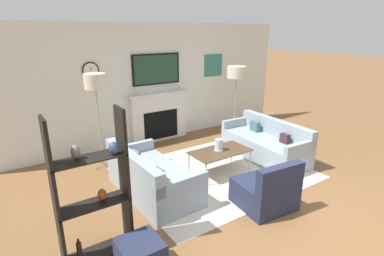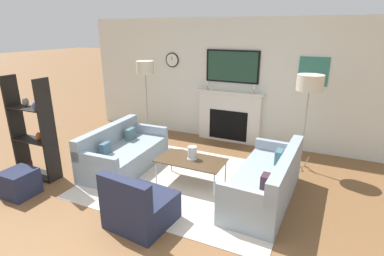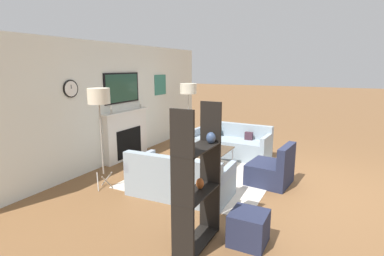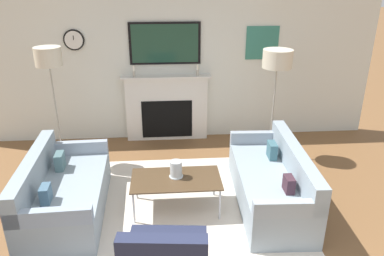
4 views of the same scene
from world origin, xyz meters
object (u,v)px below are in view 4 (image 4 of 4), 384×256
floor_lamp_right (277,60)px  hurricane_candle (176,170)px  couch_left (63,193)px  floor_lamp_left (48,59)px  couch_right (272,184)px  coffee_table (176,181)px

floor_lamp_right → hurricane_candle: bearing=-139.4°
couch_left → floor_lamp_left: (-0.35, 1.37, 1.38)m
couch_left → hurricane_candle: (1.39, 0.02, 0.26)m
couch_right → floor_lamp_right: size_ratio=1.11×
couch_left → floor_lamp_left: 1.98m
couch_left → hurricane_candle: 1.42m
couch_left → couch_right: couch_right is taller
couch_left → floor_lamp_left: floor_lamp_left is taller
couch_left → floor_lamp_left: size_ratio=0.96×
coffee_table → hurricane_candle: size_ratio=5.18×
couch_right → hurricane_candle: size_ratio=9.01×
floor_lamp_right → floor_lamp_left: bearing=-180.0°
couch_left → couch_right: (2.62, 0.00, 0.01)m
couch_left → floor_lamp_right: floor_lamp_right is taller
couch_left → floor_lamp_right: (2.97, 1.37, 1.30)m
hurricane_candle → floor_lamp_left: size_ratio=0.12×
coffee_table → floor_lamp_left: floor_lamp_left is taller
coffee_table → floor_lamp_left: bearing=141.1°
coffee_table → hurricane_candle: 0.13m
coffee_table → couch_left: bearing=178.7°
floor_lamp_left → floor_lamp_right: bearing=0.0°
couch_right → floor_lamp_left: size_ratio=1.05×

